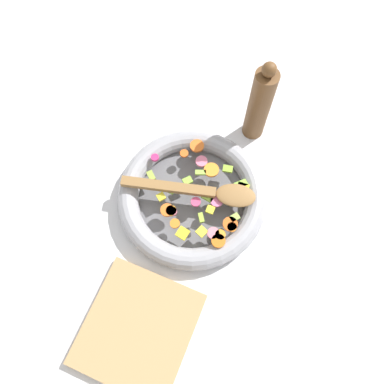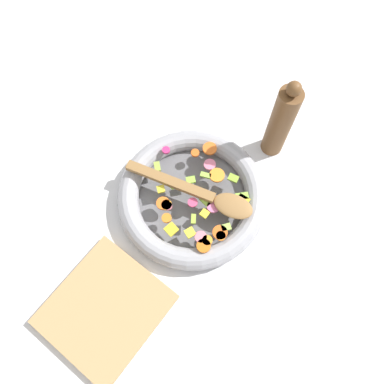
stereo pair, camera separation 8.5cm
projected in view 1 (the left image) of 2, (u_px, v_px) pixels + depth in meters
The scene contains 6 objects.
ground_plane at pixel (192, 200), 0.90m from camera, with size 4.00×4.00×0.00m, color silver.
skillet at pixel (192, 196), 0.88m from camera, with size 0.35×0.35×0.05m.
chopped_vegetables at pixel (203, 198), 0.85m from camera, with size 0.25×0.26×0.01m.
wooden_spoon at pixel (203, 191), 0.84m from camera, with size 0.12×0.31×0.01m.
pepper_mill at pixel (260, 104), 0.87m from camera, with size 0.05×0.05×0.25m.
cutting_board at pixel (138, 329), 0.78m from camera, with size 0.23×0.22×0.02m.
Camera 1 is at (-0.30, -0.12, 0.84)m, focal length 35.00 mm.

